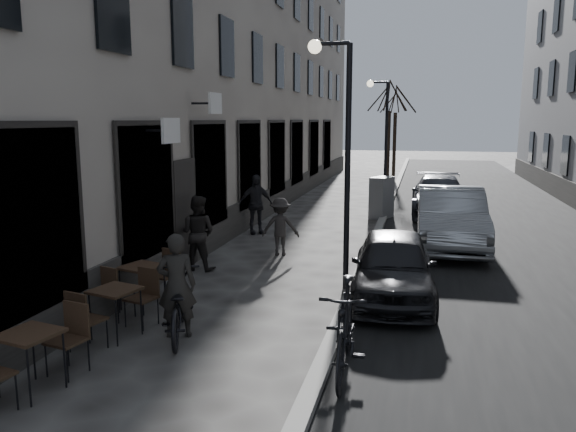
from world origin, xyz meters
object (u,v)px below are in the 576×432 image
at_px(pedestrian_near, 198,233).
at_px(pedestrian_far, 255,204).
at_px(car_mid, 451,218).
at_px(streetlamp_near, 340,137).
at_px(bistro_set_a, 31,356).
at_px(streetlamp_far, 382,128).
at_px(car_far, 439,196).
at_px(bistro_set_b, 116,308).
at_px(bicycle, 177,305).
at_px(tree_near, 389,94).
at_px(car_near, 393,266).
at_px(moped, 345,329).
at_px(pedestrian_mid, 280,227).
at_px(tree_far, 396,99).
at_px(bistro_set_c, 142,282).
at_px(utility_cabinet, 382,198).

relative_size(pedestrian_near, pedestrian_far, 0.96).
height_order(pedestrian_near, car_mid, pedestrian_near).
distance_m(streetlamp_near, pedestrian_near, 4.17).
xyz_separation_m(bistro_set_a, pedestrian_near, (-0.25, 6.21, 0.38)).
relative_size(streetlamp_far, car_far, 1.03).
height_order(bistro_set_b, car_far, car_far).
bearing_deg(bistro_set_a, pedestrian_far, 102.08).
bearing_deg(bicycle, bistro_set_b, -3.25).
height_order(streetlamp_near, car_far, streetlamp_near).
distance_m(bicycle, car_far, 14.02).
bearing_deg(bistro_set_b, tree_near, 94.30).
xyz_separation_m(tree_near, pedestrian_near, (-3.50, -14.31, -3.78)).
bearing_deg(streetlamp_far, car_near, -84.62).
bearing_deg(car_far, car_mid, -89.09).
height_order(streetlamp_near, moped, streetlamp_near).
distance_m(pedestrian_mid, moped, 7.03).
distance_m(tree_far, car_near, 21.84).
bearing_deg(pedestrian_far, streetlamp_near, -88.54).
relative_size(bicycle, car_far, 0.41).
relative_size(tree_near, bistro_set_a, 3.33).
bearing_deg(car_far, moped, -97.33).
bearing_deg(bicycle, moped, 145.65).
bearing_deg(streetlamp_near, bistro_set_b, -131.04).
height_order(tree_near, pedestrian_mid, tree_near).
xyz_separation_m(tree_far, bistro_set_a, (-3.25, -26.52, -4.16)).
distance_m(bistro_set_a, bistro_set_c, 3.36).
relative_size(tree_near, car_near, 1.45).
bearing_deg(pedestrian_far, tree_near, 39.26).
distance_m(bistro_set_c, pedestrian_far, 7.28).
xyz_separation_m(streetlamp_near, pedestrian_far, (-3.34, 5.09, -2.24)).
bearing_deg(pedestrian_far, car_mid, -37.31).
height_order(bistro_set_c, pedestrian_mid, pedestrian_mid).
height_order(bistro_set_c, car_far, car_far).
bearing_deg(streetlamp_near, utility_cabinet, 88.24).
relative_size(bicycle, pedestrian_far, 1.09).
relative_size(bistro_set_b, bistro_set_c, 0.99).
bearing_deg(moped, car_near, 79.47).
relative_size(tree_far, bistro_set_a, 3.33).
bearing_deg(streetlamp_near, tree_far, 89.80).
distance_m(tree_near, bistro_set_b, 19.29).
distance_m(car_near, car_far, 10.52).
xyz_separation_m(tree_near, bistro_set_a, (-3.25, -20.52, -4.16)).
bearing_deg(bistro_set_c, bicycle, -25.63).
distance_m(streetlamp_near, tree_far, 21.05).
distance_m(utility_cabinet, pedestrian_mid, 6.67).
height_order(bistro_set_c, moped, moped).
height_order(pedestrian_near, moped, pedestrian_near).
bearing_deg(moped, utility_cabinet, 89.02).
height_order(tree_far, pedestrian_near, tree_far).
bearing_deg(utility_cabinet, pedestrian_near, -93.27).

